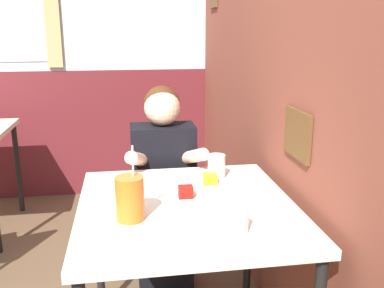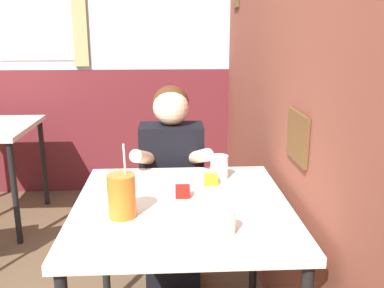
{
  "view_description": "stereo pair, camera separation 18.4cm",
  "coord_description": "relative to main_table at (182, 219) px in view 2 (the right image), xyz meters",
  "views": [
    {
      "loc": [
        0.73,
        -1.26,
        1.44
      ],
      "look_at": [
        1.01,
        0.5,
        0.96
      ],
      "focal_mm": 40.0,
      "sensor_mm": 36.0,
      "label": 1
    },
    {
      "loc": [
        0.92,
        -1.28,
        1.44
      ],
      "look_at": [
        1.01,
        0.5,
        0.96
      ],
      "focal_mm": 40.0,
      "sensor_mm": 36.0,
      "label": 2
    }
  ],
  "objects": [
    {
      "name": "glass_near_pitcher",
      "position": [
        0.18,
        0.29,
        0.13
      ],
      "size": [
        0.08,
        0.08,
        0.11
      ],
      "color": "silver",
      "rests_on": "main_table"
    },
    {
      "name": "condiment_mustard",
      "position": [
        0.14,
        0.2,
        0.1
      ],
      "size": [
        0.06,
        0.04,
        0.05
      ],
      "color": "yellow",
      "rests_on": "main_table"
    },
    {
      "name": "person_seated",
      "position": [
        -0.04,
        0.62,
        -0.09
      ],
      "size": [
        0.42,
        0.4,
        1.15
      ],
      "color": "black",
      "rests_on": "ground_plane"
    },
    {
      "name": "condiment_ketchup",
      "position": [
        0.0,
        0.06,
        0.1
      ],
      "size": [
        0.06,
        0.04,
        0.05
      ],
      "color": "#B7140F",
      "rests_on": "main_table"
    },
    {
      "name": "glass_center",
      "position": [
        0.13,
        -0.27,
        0.12
      ],
      "size": [
        0.08,
        0.08,
        0.09
      ],
      "color": "silver",
      "rests_on": "main_table"
    },
    {
      "name": "main_table",
      "position": [
        0.0,
        0.0,
        0.0
      ],
      "size": [
        0.86,
        0.9,
        0.76
      ],
      "color": "beige",
      "rests_on": "ground_plane"
    },
    {
      "name": "cocktail_pitcher",
      "position": [
        -0.23,
        -0.12,
        0.16
      ],
      "size": [
        0.1,
        0.1,
        0.28
      ],
      "color": "#C6661E",
      "rests_on": "main_table"
    },
    {
      "name": "back_wall",
      "position": [
        -0.97,
        2.17,
        0.67
      ],
      "size": [
        5.88,
        0.09,
        2.7
      ],
      "color": "silver",
      "rests_on": "ground_plane"
    },
    {
      "name": "brick_wall_right",
      "position": [
        0.51,
        0.91,
        0.66
      ],
      "size": [
        0.08,
        4.45,
        2.7
      ],
      "color": "brown",
      "rests_on": "ground_plane"
    }
  ]
}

